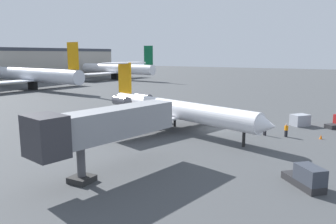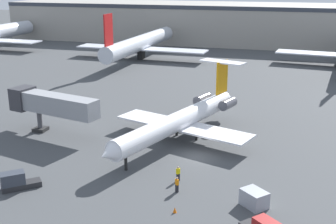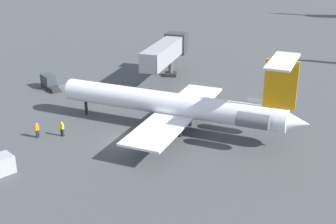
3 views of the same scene
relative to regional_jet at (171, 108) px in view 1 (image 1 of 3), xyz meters
The scene contains 10 objects.
ground_plane 6.87m from the regional_jet, 57.57° to the right, with size 400.00×400.00×0.10m, color #424447.
regional_jet is the anchor object (origin of this frame).
jet_bridge 18.84m from the regional_jet, behind, with size 14.43×6.03×6.08m.
ground_crew_marshaller 15.35m from the regional_jet, 77.58° to the right, with size 0.46×0.47×1.69m.
ground_crew_loader 12.77m from the regional_jet, 77.58° to the right, with size 0.42×0.48×1.69m.
baggage_tug_trailing 23.01m from the regional_jet, 124.56° to the right, with size 3.91×3.72×1.90m.
cargo_container_uld 19.31m from the regional_jet, 54.29° to the right, with size 3.03×2.97×1.66m.
traffic_cone_near 19.53m from the regional_jet, 77.54° to the right, with size 0.36×0.36×0.55m.
parked_airliner_centre 64.77m from the regional_jet, 66.26° to the left, with size 34.91×41.19×13.35m.
parked_airliner_east_mid 92.37m from the regional_jet, 42.02° to the left, with size 33.61×39.62×13.31m.
Camera 1 is at (-43.21, -15.64, 10.56)m, focal length 35.16 mm.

